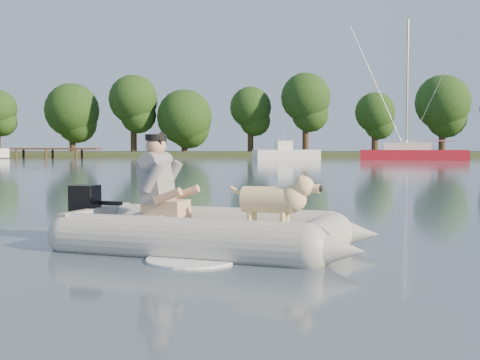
# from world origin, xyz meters

# --- Properties ---
(water) EXTENTS (160.00, 160.00, 0.00)m
(water) POSITION_xyz_m (0.00, 0.00, 0.00)
(water) COLOR #51606D
(water) RESTS_ON ground
(shore_bank) EXTENTS (160.00, 12.00, 0.70)m
(shore_bank) POSITION_xyz_m (0.00, 62.00, 0.25)
(shore_bank) COLOR #47512D
(shore_bank) RESTS_ON water
(dock) EXTENTS (18.00, 2.00, 1.04)m
(dock) POSITION_xyz_m (-26.00, 52.00, 0.52)
(dock) COLOR #4C331E
(dock) RESTS_ON water
(treeline) EXTENTS (75.85, 7.35, 9.27)m
(treeline) POSITION_xyz_m (1.46, 61.10, 5.39)
(treeline) COLOR #332316
(treeline) RESTS_ON shore_bank
(dinghy) EXTENTS (5.86, 5.00, 1.45)m
(dinghy) POSITION_xyz_m (-0.40, 0.66, 0.63)
(dinghy) COLOR #AAABA5
(dinghy) RESTS_ON water
(man) EXTENTS (0.91, 0.84, 1.13)m
(man) POSITION_xyz_m (-1.09, 0.91, 0.82)
(man) COLOR slate
(man) RESTS_ON dinghy
(dog) EXTENTS (1.04, 0.60, 0.65)m
(dog) POSITION_xyz_m (0.27, 0.52, 0.54)
(dog) COLOR tan
(dog) RESTS_ON dinghy
(outboard_motor) EXTENTS (0.50, 0.41, 0.83)m
(outboard_motor) POSITION_xyz_m (-2.08, 1.14, 0.33)
(outboard_motor) COLOR black
(outboard_motor) RESTS_ON dinghy
(motorboat) EXTENTS (6.23, 3.73, 2.47)m
(motorboat) POSITION_xyz_m (1.32, 45.97, 1.12)
(motorboat) COLOR white
(motorboat) RESTS_ON water
(sailboat) EXTENTS (9.18, 3.88, 12.23)m
(sailboat) POSITION_xyz_m (12.12, 46.15, 0.54)
(sailboat) COLOR red
(sailboat) RESTS_ON water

